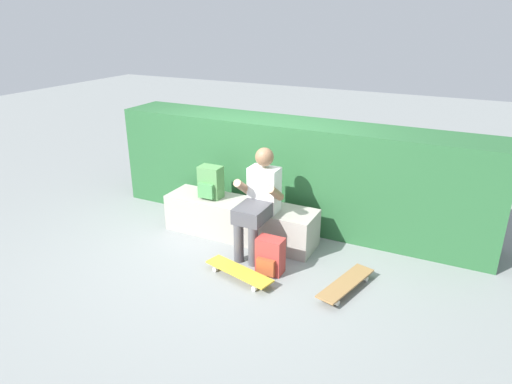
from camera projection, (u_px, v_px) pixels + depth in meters
ground_plane at (230, 245)px, 5.45m from camera, size 24.00×24.00×0.00m
bench_main at (240, 220)px, 5.58m from camera, size 1.91×0.48×0.46m
person_skater at (259, 199)px, 5.09m from camera, size 0.49×0.62×1.21m
skateboard_near_person at (239, 272)px, 4.76m from camera, size 0.82×0.40×0.09m
skateboard_beside_bench at (346, 283)px, 4.55m from camera, size 0.40×0.82×0.09m
backpack_on_bench at (210, 183)px, 5.58m from camera, size 0.28×0.23×0.40m
backpack_on_ground at (270, 256)px, 4.82m from camera, size 0.28×0.23×0.40m
hedge_row at (295, 173)px, 5.89m from camera, size 4.91×0.70×1.33m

